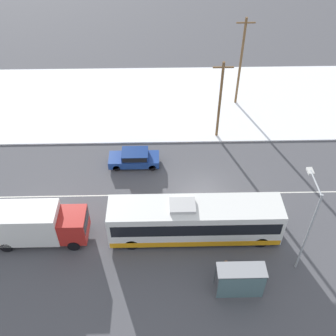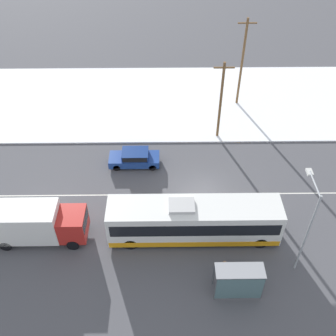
% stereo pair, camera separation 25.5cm
% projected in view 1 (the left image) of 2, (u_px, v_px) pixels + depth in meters
% --- Properties ---
extents(ground_plane, '(120.00, 120.00, 0.00)m').
position_uv_depth(ground_plane, '(202.00, 194.00, 32.38)').
color(ground_plane, '#4C4C51').
extents(snow_lot, '(80.00, 14.64, 0.12)m').
position_uv_depth(snow_lot, '(191.00, 100.00, 42.82)').
color(snow_lot, white).
rests_on(snow_lot, ground_plane).
extents(lane_marking_center, '(60.00, 0.12, 0.00)m').
position_uv_depth(lane_marking_center, '(202.00, 194.00, 32.38)').
color(lane_marking_center, silver).
rests_on(lane_marking_center, ground_plane).
extents(city_bus, '(12.29, 2.57, 3.35)m').
position_uv_depth(city_bus, '(195.00, 220.00, 28.15)').
color(city_bus, white).
rests_on(city_bus, ground_plane).
extents(box_truck, '(7.40, 2.30, 3.10)m').
position_uv_depth(box_truck, '(32.00, 224.00, 27.82)').
color(box_truck, silver).
rests_on(box_truck, ground_plane).
extents(sedan_car, '(4.43, 1.80, 1.47)m').
position_uv_depth(sedan_car, '(134.00, 158.00, 34.56)').
color(sedan_car, navy).
rests_on(sedan_car, ground_plane).
extents(pedestrian_at_stop, '(0.57, 0.25, 1.57)m').
position_uv_depth(pedestrian_at_stop, '(225.00, 266.00, 26.08)').
color(pedestrian_at_stop, '#23232D').
rests_on(pedestrian_at_stop, ground_plane).
extents(bus_shelter, '(3.08, 1.20, 2.40)m').
position_uv_depth(bus_shelter, '(241.00, 280.00, 24.51)').
color(bus_shelter, gray).
rests_on(bus_shelter, ground_plane).
extents(streetlamp, '(0.36, 2.60, 7.15)m').
position_uv_depth(streetlamp, '(309.00, 218.00, 24.53)').
color(streetlamp, '#9EA3A8').
rests_on(streetlamp, ground_plane).
extents(utility_pole_roadside, '(1.80, 0.24, 7.82)m').
position_uv_depth(utility_pole_roadside, '(220.00, 100.00, 35.44)').
color(utility_pole_roadside, brown).
rests_on(utility_pole_roadside, ground_plane).
extents(utility_pole_snowlot, '(1.80, 0.24, 9.31)m').
position_uv_depth(utility_pole_snowlot, '(241.00, 62.00, 39.27)').
color(utility_pole_snowlot, brown).
rests_on(utility_pole_snowlot, ground_plane).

